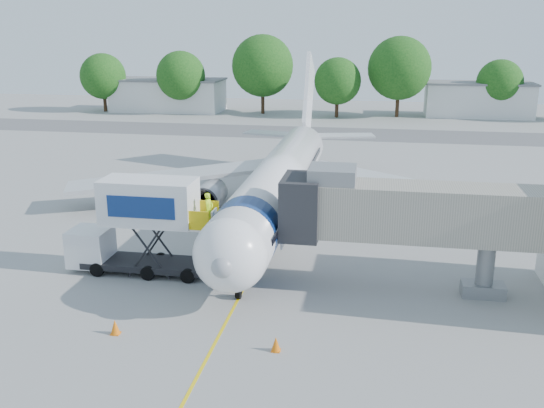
# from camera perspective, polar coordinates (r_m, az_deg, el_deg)

# --- Properties ---
(ground) EXTENTS (160.00, 160.00, 0.00)m
(ground) POSITION_cam_1_polar(r_m,az_deg,el_deg) (40.43, -0.13, -3.21)
(ground) COLOR #969694
(ground) RESTS_ON ground
(guidance_line) EXTENTS (0.15, 70.00, 0.01)m
(guidance_line) POSITION_cam_1_polar(r_m,az_deg,el_deg) (40.42, -0.13, -3.20)
(guidance_line) COLOR yellow
(guidance_line) RESTS_ON ground
(taxiway_strip) EXTENTS (120.00, 10.00, 0.01)m
(taxiway_strip) POSITION_cam_1_polar(r_m,az_deg,el_deg) (80.93, 5.10, 6.65)
(taxiway_strip) COLOR #59595B
(taxiway_strip) RESTS_ON ground
(aircraft) EXTENTS (34.17, 37.73, 11.35)m
(aircraft) POSITION_cam_1_polar(r_m,az_deg,el_deg) (43.47, 0.81, 2.25)
(aircraft) COLOR white
(aircraft) RESTS_ON ground
(jet_bridge) EXTENTS (13.90, 3.20, 6.60)m
(jet_bridge) POSITION_cam_1_polar(r_m,az_deg,el_deg) (31.89, 11.90, -0.76)
(jet_bridge) COLOR gray
(jet_bridge) RESTS_ON ground
(catering_hiloader) EXTENTS (8.51, 2.44, 5.50)m
(catering_hiloader) POSITION_cam_1_polar(r_m,az_deg,el_deg) (34.84, -12.39, -2.06)
(catering_hiloader) COLOR black
(catering_hiloader) RESTS_ON ground
(safety_cone_a) EXTENTS (0.42, 0.42, 0.67)m
(safety_cone_a) POSITION_cam_1_polar(r_m,az_deg,el_deg) (26.89, 0.36, -13.07)
(safety_cone_a) COLOR orange
(safety_cone_a) RESTS_ON ground
(safety_cone_b) EXTENTS (0.44, 0.44, 0.70)m
(safety_cone_b) POSITION_cam_1_polar(r_m,az_deg,el_deg) (29.11, -14.55, -11.16)
(safety_cone_b) COLOR orange
(safety_cone_b) RESTS_ON ground
(outbuilding_left) EXTENTS (18.40, 8.40, 5.30)m
(outbuilding_left) POSITION_cam_1_polar(r_m,az_deg,el_deg) (104.06, -9.74, 10.11)
(outbuilding_left) COLOR silver
(outbuilding_left) RESTS_ON ground
(outbuilding_right) EXTENTS (16.40, 7.40, 5.30)m
(outbuilding_right) POSITION_cam_1_polar(r_m,az_deg,el_deg) (101.27, 18.83, 9.32)
(outbuilding_right) COLOR silver
(outbuilding_right) RESTS_ON ground
(tree_a) EXTENTS (7.42, 7.42, 9.46)m
(tree_a) POSITION_cam_1_polar(r_m,az_deg,el_deg) (105.16, -15.62, 11.50)
(tree_a) COLOR #382314
(tree_a) RESTS_ON ground
(tree_b) EXTENTS (7.80, 7.80, 9.94)m
(tree_b) POSITION_cam_1_polar(r_m,az_deg,el_deg) (99.88, -8.59, 11.85)
(tree_b) COLOR #382314
(tree_b) RESTS_ON ground
(tree_c) EXTENTS (9.78, 9.78, 12.48)m
(tree_c) POSITION_cam_1_polar(r_m,az_deg,el_deg) (98.71, -0.89, 12.87)
(tree_c) COLOR #382314
(tree_c) RESTS_ON ground
(tree_d) EXTENTS (7.16, 7.16, 9.13)m
(tree_d) POSITION_cam_1_polar(r_m,az_deg,el_deg) (95.15, 6.19, 11.43)
(tree_d) COLOR #382314
(tree_d) RESTS_ON ground
(tree_e) EXTENTS (9.63, 9.63, 12.27)m
(tree_e) POSITION_cam_1_polar(r_m,az_deg,el_deg) (96.77, 11.90, 12.39)
(tree_e) COLOR #382314
(tree_e) RESTS_ON ground
(tree_f) EXTENTS (6.95, 6.95, 8.86)m
(tree_f) POSITION_cam_1_polar(r_m,az_deg,el_deg) (100.43, 20.64, 10.66)
(tree_f) COLOR #382314
(tree_f) RESTS_ON ground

